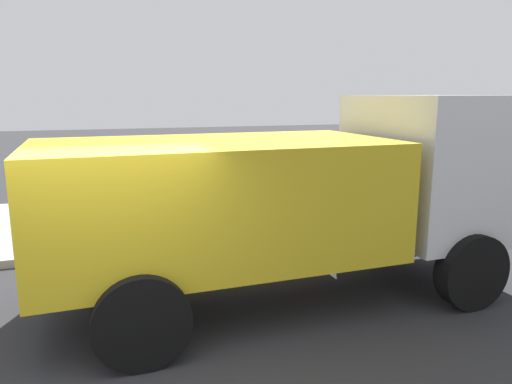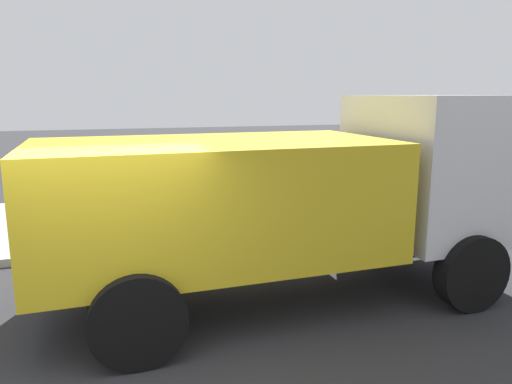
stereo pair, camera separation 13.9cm
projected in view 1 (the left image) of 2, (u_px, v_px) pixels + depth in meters
name	position (u px, v px, depth m)	size (l,w,h in m)	color
ground_plane	(114.00, 374.00, 5.33)	(80.00, 80.00, 0.00)	#2D2D30
sidewalk_curb	(104.00, 222.00, 11.37)	(36.00, 5.00, 0.15)	#ADA89E
fire_hydrant	(141.00, 209.00, 10.21)	(0.26, 0.58, 0.91)	#2D8438
loose_tire	(131.00, 208.00, 9.78)	(1.25, 1.25, 0.22)	black
stop_sign	(265.00, 163.00, 10.20)	(0.76, 0.08, 2.09)	gray
dump_truck_yellow	(301.00, 192.00, 7.13)	(7.07, 2.97, 3.00)	gold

